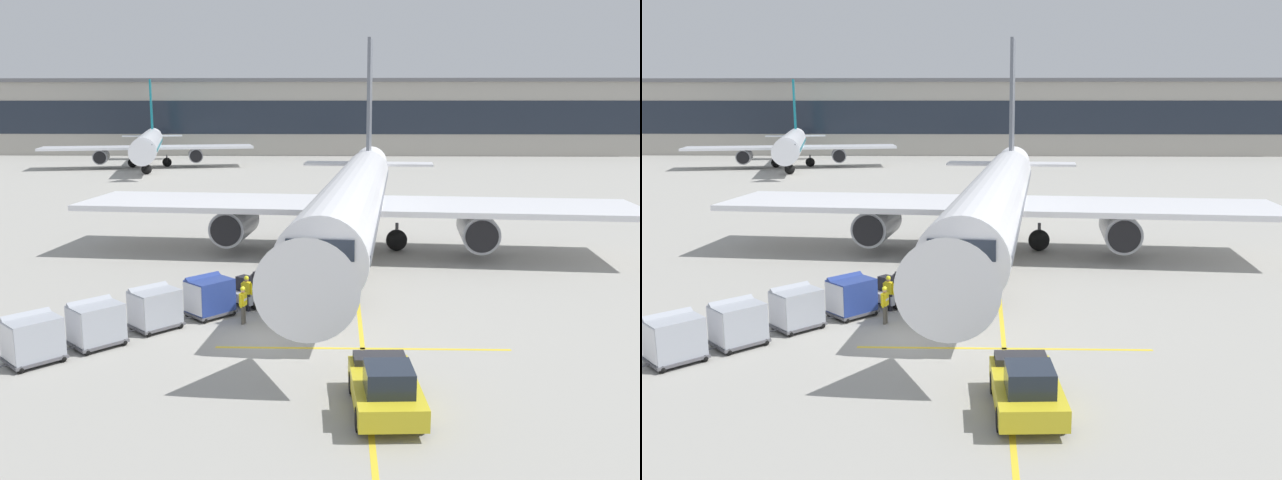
{
  "view_description": "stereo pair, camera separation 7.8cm",
  "coord_description": "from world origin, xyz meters",
  "views": [
    {
      "loc": [
        3.06,
        -26.8,
        9.7
      ],
      "look_at": [
        2.18,
        6.0,
        3.03
      ],
      "focal_mm": 37.39,
      "sensor_mm": 36.0,
      "label": 1
    },
    {
      "loc": [
        3.13,
        -26.79,
        9.7
      ],
      "look_at": [
        2.18,
        6.0,
        3.03
      ],
      "focal_mm": 37.39,
      "sensor_mm": 36.0,
      "label": 2
    }
  ],
  "objects": [
    {
      "name": "ground_plane",
      "position": [
        0.0,
        0.0,
        0.0
      ],
      "size": [
        600.0,
        600.0,
        0.0
      ],
      "primitive_type": "plane",
      "color": "#9E9B93"
    },
    {
      "name": "distant_airplane",
      "position": [
        -26.59,
        77.53,
        3.61
      ],
      "size": [
        32.88,
        41.29,
        14.15
      ],
      "color": "silver",
      "rests_on": "ground"
    },
    {
      "name": "apron_guidance_line_stop_bar",
      "position": [
        4.09,
        -1.18,
        0.0
      ],
      "size": [
        12.0,
        0.2,
        0.01
      ],
      "color": "yellow",
      "rests_on": "ground"
    },
    {
      "name": "baggage_cart_third",
      "position": [
        -6.78,
        -1.16,
        1.0
      ],
      "size": [
        2.54,
        2.55,
        1.91
      ],
      "color": "#515156",
      "rests_on": "ground"
    },
    {
      "name": "terminal_building",
      "position": [
        0.2,
        111.91,
        7.29
      ],
      "size": [
        134.79,
        19.36,
        14.69
      ],
      "color": "#A8A399",
      "rests_on": "ground"
    },
    {
      "name": "baggage_cart_lead",
      "position": [
        -2.91,
        2.9,
        1.0
      ],
      "size": [
        2.54,
        2.55,
        1.91
      ],
      "color": "#515156",
      "rests_on": "ground"
    },
    {
      "name": "safety_cone_engine_keepout",
      "position": [
        -0.59,
        11.08,
        0.36
      ],
      "size": [
        0.66,
        0.66,
        0.74
      ],
      "color": "black",
      "rests_on": "ground"
    },
    {
      "name": "ground_crew_by_loader",
      "position": [
        -1.17,
        1.83,
        1.0
      ],
      "size": [
        0.34,
        0.55,
        1.74
      ],
      "color": "#514C42",
      "rests_on": "ground"
    },
    {
      "name": "ground_crew_by_carts",
      "position": [
        -1.26,
        3.7,
        1.0
      ],
      "size": [
        0.56,
        0.33,
        1.74
      ],
      "color": "black",
      "rests_on": "ground"
    },
    {
      "name": "baggage_cart_fourth",
      "position": [
        -8.56,
        -3.0,
        1.0
      ],
      "size": [
        2.54,
        2.55,
        1.91
      ],
      "color": "#515156",
      "rests_on": "ground"
    },
    {
      "name": "parked_airplane",
      "position": [
        4.18,
        16.76,
        3.7
      ],
      "size": [
        36.76,
        46.42,
        15.5
      ],
      "color": "white",
      "rests_on": "ground"
    },
    {
      "name": "belt_loader",
      "position": [
        -0.55,
        5.6,
        0.88
      ],
      "size": [
        4.23,
        4.92,
        3.1
      ],
      "color": "#A3A8B2",
      "rests_on": "ground"
    },
    {
      "name": "apron_guidance_line_lead_in",
      "position": [
        4.1,
        15.9,
        0.0
      ],
      "size": [
        0.2,
        110.0,
        0.01
      ],
      "color": "yellow",
      "rests_on": "ground"
    },
    {
      "name": "baggage_cart_second",
      "position": [
        -4.96,
        1.03,
        1.0
      ],
      "size": [
        2.54,
        2.55,
        1.91
      ],
      "color": "#515156",
      "rests_on": "ground"
    },
    {
      "name": "ground_crew_wingwalker",
      "position": [
        0.2,
        5.93,
        1.0
      ],
      "size": [
        0.45,
        0.43,
        1.74
      ],
      "color": "#333847",
      "rests_on": "ground"
    },
    {
      "name": "ground_crew_marshaller",
      "position": [
        -2.43,
        3.62,
        1.0
      ],
      "size": [
        0.55,
        0.34,
        1.74
      ],
      "color": "#514C42",
      "rests_on": "ground"
    },
    {
      "name": "pushback_tug",
      "position": [
        4.62,
        -6.84,
        0.83
      ],
      "size": [
        2.34,
        4.51,
        1.83
      ],
      "color": "gold",
      "rests_on": "ground"
    }
  ]
}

